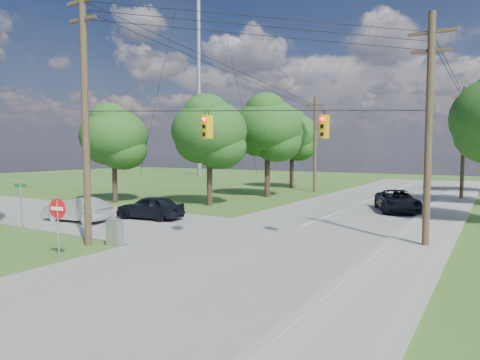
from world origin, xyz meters
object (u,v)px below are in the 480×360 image
Objects in this scene: pole_ne at (429,127)px; car_main_north at (397,201)px; car_cross_dark at (150,207)px; control_cabinet at (115,233)px; pole_north_w at (315,143)px; pole_north_e at (463,142)px; do_not_enter_sign at (58,215)px; pole_sw at (85,111)px; car_cross_silver at (77,210)px.

pole_ne reaches higher than car_main_north.
car_cross_dark is 0.80× the size of car_main_north.
pole_ne reaches higher than control_cabinet.
pole_north_w is 2.25× the size of car_cross_dark.
pole_north_e is at bearing 90.00° from pole_ne.
car_main_north is at bearing 57.63° from do_not_enter_sign.
pole_north_w is at bearing 122.29° from pole_ne.
pole_north_w reaches higher than car_cross_dark.
car_cross_dark is at bearing 102.91° from do_not_enter_sign.
do_not_enter_sign is (-12.40, -31.96, -3.32)m from pole_north_e.
pole_sw is at bearing -158.06° from control_cabinet.
pole_north_e is 34.45m from do_not_enter_sign.
pole_north_w is 4.01× the size of do_not_enter_sign.
car_cross_dark reaches higher than control_cabinet.
car_cross_dark is (-16.24, -0.54, -4.68)m from pole_ne.
car_main_north is (10.10, 18.75, -5.43)m from pole_sw.
pole_north_w is 2.25× the size of car_cross_silver.
car_cross_dark is (-16.24, -22.54, -4.34)m from pole_north_e.
pole_north_w is at bearing 112.88° from car_main_north.
car_cross_dark is at bearing 111.23° from pole_sw.
car_cross_dark is at bearing -95.94° from pole_north_w.
do_not_enter_sign is at bearing -96.68° from control_cabinet.
car_main_north is (12.84, 11.68, 0.01)m from car_cross_dark.
pole_sw is 2.70× the size of car_cross_dark.
control_cabinet is (7.04, -3.43, -0.18)m from car_cross_silver.
pole_north_w is at bearing 180.00° from pole_north_e.
pole_north_e is 1.81× the size of car_main_north.
car_main_north is (10.50, -10.85, -4.33)m from pole_north_w.
pole_sw is at bearing -139.48° from car_main_north.
car_main_north is at bearing 106.96° from pole_ne.
pole_north_w is 23.07m from car_cross_dark.
car_cross_dark is at bearing -125.78° from pole_north_e.
car_main_north is at bearing 126.17° from car_cross_silver.
pole_sw is at bearing 13.00° from car_cross_dark.
pole_sw is 5.13m from do_not_enter_sign.
car_cross_dark is 7.52m from control_cabinet.
pole_sw is 9.33m from car_cross_dark.
pole_north_e is 2.25× the size of car_cross_silver.
pole_ne is 16.91m from car_cross_dark.
pole_north_w is 15.71m from car_main_north.
pole_sw is 1.20× the size of pole_north_e.
pole_north_w is at bearing 86.29° from control_cabinet.
pole_ne reaches higher than car_cross_dark.
pole_sw is 1.20× the size of pole_north_w.
pole_north_w is 8.50× the size of control_cabinet.
pole_north_e reaches higher than do_not_enter_sign.
do_not_enter_sign is (7.04, -6.39, 1.04)m from car_cross_silver.
pole_north_e is at bearing 51.43° from car_main_north.
pole_north_e is 31.87m from control_cabinet.
pole_sw reaches higher than pole_north_e.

